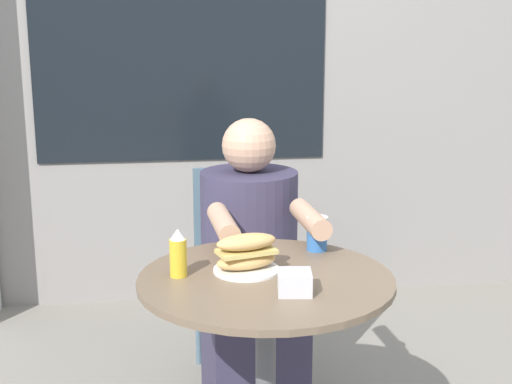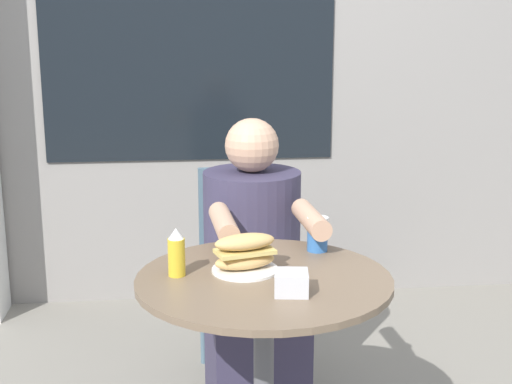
# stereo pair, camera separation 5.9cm
# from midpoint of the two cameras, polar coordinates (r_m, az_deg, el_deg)

# --- Properties ---
(storefront_wall) EXTENTS (8.00, 0.09, 2.80)m
(storefront_wall) POSITION_cam_midpoint_polar(r_m,az_deg,el_deg) (3.71, -3.93, 12.52)
(storefront_wall) COLOR gray
(storefront_wall) RESTS_ON ground_plane
(cafe_table) EXTENTS (0.74, 0.74, 0.75)m
(cafe_table) POSITION_cam_midpoint_polar(r_m,az_deg,el_deg) (2.13, -0.03, -11.81)
(cafe_table) COLOR brown
(cafe_table) RESTS_ON ground_plane
(diner_chair) EXTENTS (0.40, 0.40, 0.87)m
(diner_chair) POSITION_cam_midpoint_polar(r_m,az_deg,el_deg) (2.98, -1.98, -4.89)
(diner_chair) COLOR slate
(diner_chair) RESTS_ON ground_plane
(seated_diner) EXTENTS (0.38, 0.65, 1.12)m
(seated_diner) POSITION_cam_midpoint_polar(r_m,az_deg,el_deg) (2.66, -1.03, -8.00)
(seated_diner) COLOR #38334C
(seated_diner) RESTS_ON ground_plane
(sandwich_on_plate) EXTENTS (0.20, 0.20, 0.11)m
(sandwich_on_plate) POSITION_cam_midpoint_polar(r_m,az_deg,el_deg) (2.08, -1.58, -5.02)
(sandwich_on_plate) COLOR white
(sandwich_on_plate) RESTS_ON cafe_table
(drink_cup) EXTENTS (0.07, 0.07, 0.11)m
(drink_cup) POSITION_cam_midpoint_polar(r_m,az_deg,el_deg) (2.27, 4.16, -3.32)
(drink_cup) COLOR #336BB7
(drink_cup) RESTS_ON cafe_table
(napkin_box) EXTENTS (0.10, 0.10, 0.06)m
(napkin_box) POSITION_cam_midpoint_polar(r_m,az_deg,el_deg) (1.92, 2.23, -7.24)
(napkin_box) COLOR silver
(napkin_box) RESTS_ON cafe_table
(condiment_bottle) EXTENTS (0.05, 0.05, 0.14)m
(condiment_bottle) POSITION_cam_midpoint_polar(r_m,az_deg,el_deg) (2.05, -7.07, -4.91)
(condiment_bottle) COLOR gold
(condiment_bottle) RESTS_ON cafe_table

